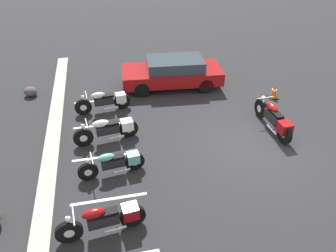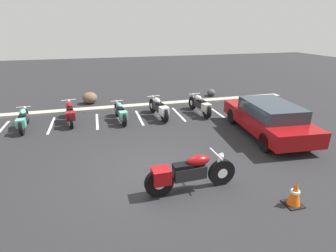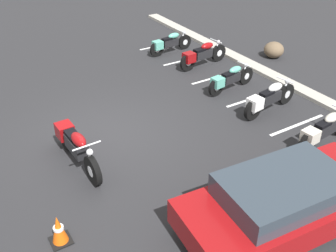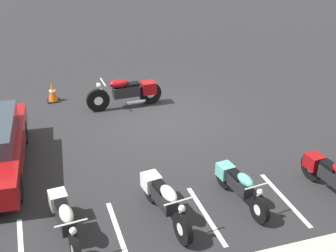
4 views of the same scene
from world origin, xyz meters
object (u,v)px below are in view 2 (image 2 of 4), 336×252
object	(u,v)px
parked_bike_4	(200,105)
traffic_cone	(295,194)
landscape_rock_0	(211,93)
parked_bike_0	(23,120)
parked_bike_3	(159,108)
parked_bike_1	(70,113)
parked_bike_2	(121,112)
landscape_rock_1	(90,98)
car_red	(268,118)
motorcycle_maroon_featured	(187,173)

from	to	relation	value
parked_bike_4	traffic_cone	distance (m)	6.95
landscape_rock_0	parked_bike_0	bearing A→B (deg)	-162.22
landscape_rock_0	parked_bike_3	bearing A→B (deg)	-141.96
parked_bike_0	parked_bike_3	size ratio (longest dim) A/B	0.90
parked_bike_4	landscape_rock_0	xyz separation A→B (m)	(1.93, 3.06, -0.25)
parked_bike_1	parked_bike_2	xyz separation A→B (m)	(2.10, -0.38, -0.04)
parked_bike_0	parked_bike_4	bearing A→B (deg)	-94.84
landscape_rock_1	car_red	bearing A→B (deg)	-43.46
car_red	traffic_cone	distance (m)	4.39
parked_bike_1	landscape_rock_0	xyz separation A→B (m)	(7.78, 2.75, -0.26)
parked_bike_2	parked_bike_4	distance (m)	3.75
parked_bike_3	car_red	size ratio (longest dim) A/B	0.50
parked_bike_0	landscape_rock_1	distance (m)	4.13
parked_bike_1	parked_bike_3	world-z (taller)	parked_bike_3
parked_bike_0	landscape_rock_0	size ratio (longest dim) A/B	3.62
parked_bike_3	parked_bike_1	bearing A→B (deg)	77.33
motorcycle_maroon_featured	car_red	size ratio (longest dim) A/B	0.55
car_red	landscape_rock_0	world-z (taller)	car_red
motorcycle_maroon_featured	landscape_rock_0	bearing A→B (deg)	60.48
motorcycle_maroon_featured	car_red	xyz separation A→B (m)	(4.19, 2.72, 0.17)
parked_bike_2	landscape_rock_1	distance (m)	3.58
landscape_rock_0	landscape_rock_1	size ratio (longest dim) A/B	0.71
landscape_rock_1	parked_bike_2	bearing A→B (deg)	-68.13
parked_bike_1	parked_bike_3	distance (m)	3.85
parked_bike_0	parked_bike_2	world-z (taller)	parked_bike_2
parked_bike_1	landscape_rock_1	size ratio (longest dim) A/B	2.82
motorcycle_maroon_featured	car_red	bearing A→B (deg)	30.92
parked_bike_2	parked_bike_0	bearing A→B (deg)	82.03
parked_bike_4	parked_bike_3	bearing A→B (deg)	84.96
parked_bike_2	parked_bike_3	bearing A→B (deg)	-95.51
parked_bike_2	car_red	xyz separation A→B (m)	(5.29, -2.96, 0.26)
parked_bike_2	landscape_rock_1	xyz separation A→B (m)	(-1.33, 3.32, -0.11)
parked_bike_2	parked_bike_3	world-z (taller)	parked_bike_3
parked_bike_0	parked_bike_4	world-z (taller)	parked_bike_4
parked_bike_2	parked_bike_3	size ratio (longest dim) A/B	0.91
traffic_cone	parked_bike_0	bearing A→B (deg)	136.17
motorcycle_maroon_featured	car_red	world-z (taller)	car_red
parked_bike_3	landscape_rock_1	distance (m)	4.49
parked_bike_0	parked_bike_1	size ratio (longest dim) A/B	0.91
motorcycle_maroon_featured	parked_bike_0	xyz separation A→B (m)	(-4.98, 5.74, -0.09)
parked_bike_4	landscape_rock_0	world-z (taller)	parked_bike_4
parked_bike_0	traffic_cone	size ratio (longest dim) A/B	3.09
parked_bike_0	landscape_rock_0	distance (m)	10.04
landscape_rock_1	parked_bike_4	bearing A→B (deg)	-32.65
motorcycle_maroon_featured	parked_bike_2	distance (m)	5.79
motorcycle_maroon_featured	landscape_rock_1	bearing A→B (deg)	103.06
parked_bike_4	landscape_rock_1	world-z (taller)	parked_bike_4
parked_bike_3	parked_bike_4	xyz separation A→B (m)	(2.01, 0.02, -0.01)
motorcycle_maroon_featured	traffic_cone	size ratio (longest dim) A/B	3.75
parked_bike_1	parked_bike_2	bearing A→B (deg)	-106.34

